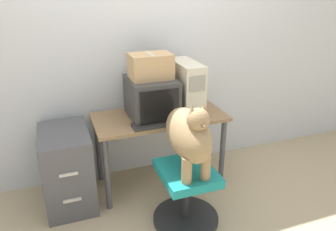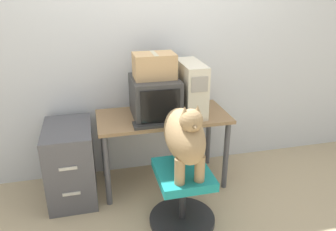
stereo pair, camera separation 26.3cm
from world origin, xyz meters
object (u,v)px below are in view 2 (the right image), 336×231
object	(u,v)px
pc_tower	(191,88)
cardboard_box	(154,66)
dog	(185,135)
filing_cabinet	(71,163)
crt_monitor	(155,97)
keyboard	(162,123)
office_chair	(183,195)

from	to	relation	value
pc_tower	cardboard_box	bearing A→B (deg)	179.97
dog	filing_cabinet	size ratio (longest dim) A/B	0.86
filing_cabinet	cardboard_box	bearing A→B (deg)	2.62
crt_monitor	cardboard_box	size ratio (longest dim) A/B	1.32
dog	cardboard_box	xyz separation A→B (m)	(-0.09, 0.63, 0.37)
dog	filing_cabinet	distance (m)	1.14
cardboard_box	dog	bearing A→B (deg)	-81.96
filing_cabinet	keyboard	bearing A→B (deg)	-12.32
filing_cabinet	cardboard_box	size ratio (longest dim) A/B	1.95
pc_tower	crt_monitor	bearing A→B (deg)	-179.36
pc_tower	office_chair	world-z (taller)	pc_tower
office_chair	crt_monitor	bearing A→B (deg)	98.36
pc_tower	cardboard_box	size ratio (longest dim) A/B	1.36
cardboard_box	pc_tower	bearing A→B (deg)	-0.03
keyboard	dog	world-z (taller)	dog
crt_monitor	office_chair	size ratio (longest dim) A/B	0.86
pc_tower	office_chair	size ratio (longest dim) A/B	0.89
keyboard	filing_cabinet	bearing A→B (deg)	167.68
office_chair	dog	size ratio (longest dim) A/B	0.91
crt_monitor	pc_tower	size ratio (longest dim) A/B	0.97
crt_monitor	dog	distance (m)	0.64
pc_tower	filing_cabinet	size ratio (longest dim) A/B	0.70
pc_tower	cardboard_box	xyz separation A→B (m)	(-0.33, 0.00, 0.22)
pc_tower	keyboard	bearing A→B (deg)	-146.85
dog	cardboard_box	distance (m)	0.74
keyboard	filing_cabinet	distance (m)	0.89
keyboard	office_chair	world-z (taller)	keyboard
pc_tower	office_chair	distance (m)	0.95
crt_monitor	keyboard	xyz separation A→B (m)	(0.01, -0.20, -0.16)
keyboard	crt_monitor	bearing A→B (deg)	93.63
pc_tower	dog	world-z (taller)	pc_tower
keyboard	filing_cabinet	world-z (taller)	keyboard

